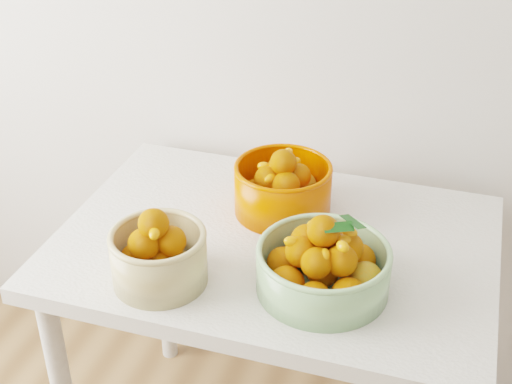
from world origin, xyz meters
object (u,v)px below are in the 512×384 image
Objects in this scene: bowl_green at (323,265)px; bowl_orange at (283,187)px; bowl_cream at (158,255)px; table at (275,272)px.

bowl_green reaches higher than bowl_orange.
bowl_green reaches higher than bowl_cream.
bowl_green is at bearing -45.00° from table.
table is 3.01× the size of bowl_green.
bowl_orange is at bearing 63.36° from bowl_cream.
table is 4.14× the size of bowl_cream.
bowl_green reaches higher than table.
table is 3.59× the size of bowl_orange.
table is at bearing 49.56° from bowl_cream.
bowl_cream is at bearing -116.64° from bowl_orange.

